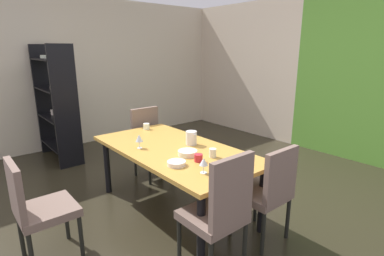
{
  "coord_description": "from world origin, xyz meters",
  "views": [
    {
      "loc": [
        2.7,
        -1.92,
        1.75
      ],
      "look_at": [
        0.1,
        0.25,
        0.85
      ],
      "focal_mm": 28.0,
      "sensor_mm": 36.0,
      "label": 1
    }
  ],
  "objects_px": {
    "wine_glass_near_shelf": "(139,138)",
    "serving_bowl_front": "(176,163)",
    "serving_bowl_near_window": "(188,153)",
    "cup_corner": "(146,126)",
    "cup_rear": "(198,158)",
    "chair_right_near": "(220,209)",
    "dining_table": "(175,154)",
    "chair_right_far": "(268,189)",
    "chair_head_near": "(36,206)",
    "display_shelf": "(56,102)",
    "wine_glass_center": "(204,162)",
    "chair_left_far": "(150,139)",
    "cup_east": "(213,153)",
    "pitcher_left": "(191,138)"
  },
  "relations": [
    {
      "from": "chair_head_near",
      "to": "cup_east",
      "type": "relative_size",
      "value": 10.62
    },
    {
      "from": "chair_right_far",
      "to": "cup_rear",
      "type": "xyz_separation_m",
      "value": [
        -0.53,
        -0.37,
        0.24
      ]
    },
    {
      "from": "chair_right_far",
      "to": "chair_head_near",
      "type": "xyz_separation_m",
      "value": [
        -1.02,
        -1.68,
        -0.0
      ]
    },
    {
      "from": "display_shelf",
      "to": "cup_corner",
      "type": "xyz_separation_m",
      "value": [
        1.67,
        0.63,
        -0.16
      ]
    },
    {
      "from": "serving_bowl_near_window",
      "to": "pitcher_left",
      "type": "distance_m",
      "value": 0.35
    },
    {
      "from": "chair_head_near",
      "to": "chair_left_far",
      "type": "bearing_deg",
      "value": 119.77
    },
    {
      "from": "chair_left_far",
      "to": "serving_bowl_near_window",
      "type": "relative_size",
      "value": 4.97
    },
    {
      "from": "dining_table",
      "to": "chair_left_far",
      "type": "height_order",
      "value": "chair_left_far"
    },
    {
      "from": "chair_right_near",
      "to": "pitcher_left",
      "type": "relative_size",
      "value": 6.58
    },
    {
      "from": "wine_glass_near_shelf",
      "to": "wine_glass_center",
      "type": "relative_size",
      "value": 1.13
    },
    {
      "from": "dining_table",
      "to": "chair_left_far",
      "type": "relative_size",
      "value": 2.05
    },
    {
      "from": "wine_glass_near_shelf",
      "to": "chair_right_far",
      "type": "bearing_deg",
      "value": 25.99
    },
    {
      "from": "display_shelf",
      "to": "chair_right_near",
      "type": "bearing_deg",
      "value": 2.49
    },
    {
      "from": "serving_bowl_front",
      "to": "cup_corner",
      "type": "bearing_deg",
      "value": 160.21
    },
    {
      "from": "chair_right_near",
      "to": "pitcher_left",
      "type": "distance_m",
      "value": 1.13
    },
    {
      "from": "pitcher_left",
      "to": "cup_corner",
      "type": "bearing_deg",
      "value": -177.42
    },
    {
      "from": "serving_bowl_near_window",
      "to": "cup_corner",
      "type": "height_order",
      "value": "cup_corner"
    },
    {
      "from": "chair_right_near",
      "to": "chair_right_far",
      "type": "bearing_deg",
      "value": 0.71
    },
    {
      "from": "chair_right_far",
      "to": "display_shelf",
      "type": "distance_m",
      "value": 3.61
    },
    {
      "from": "wine_glass_near_shelf",
      "to": "serving_bowl_front",
      "type": "distance_m",
      "value": 0.65
    },
    {
      "from": "chair_left_far",
      "to": "cup_east",
      "type": "xyz_separation_m",
      "value": [
        1.46,
        -0.19,
        0.24
      ]
    },
    {
      "from": "dining_table",
      "to": "display_shelf",
      "type": "bearing_deg",
      "value": -169.61
    },
    {
      "from": "display_shelf",
      "to": "serving_bowl_front",
      "type": "bearing_deg",
      "value": 3.53
    },
    {
      "from": "serving_bowl_front",
      "to": "cup_east",
      "type": "bearing_deg",
      "value": 82.28
    },
    {
      "from": "chair_head_near",
      "to": "cup_rear",
      "type": "relative_size",
      "value": 11.6
    },
    {
      "from": "chair_right_near",
      "to": "cup_corner",
      "type": "relative_size",
      "value": 12.54
    },
    {
      "from": "cup_rear",
      "to": "chair_right_near",
      "type": "bearing_deg",
      "value": -24.5
    },
    {
      "from": "chair_left_far",
      "to": "chair_right_near",
      "type": "bearing_deg",
      "value": 72.83
    },
    {
      "from": "chair_left_far",
      "to": "serving_bowl_near_window",
      "type": "bearing_deg",
      "value": 74.79
    },
    {
      "from": "chair_head_near",
      "to": "pitcher_left",
      "type": "bearing_deg",
      "value": 87.85
    },
    {
      "from": "serving_bowl_front",
      "to": "pitcher_left",
      "type": "xyz_separation_m",
      "value": [
        -0.38,
        0.49,
        0.06
      ]
    },
    {
      "from": "display_shelf",
      "to": "serving_bowl_near_window",
      "type": "distance_m",
      "value": 2.82
    },
    {
      "from": "chair_right_near",
      "to": "display_shelf",
      "type": "height_order",
      "value": "display_shelf"
    },
    {
      "from": "display_shelf",
      "to": "cup_rear",
      "type": "xyz_separation_m",
      "value": [
        2.97,
        0.4,
        -0.17
      ]
    },
    {
      "from": "chair_right_near",
      "to": "pitcher_left",
      "type": "xyz_separation_m",
      "value": [
        -0.97,
        0.52,
        0.25
      ]
    },
    {
      "from": "display_shelf",
      "to": "cup_rear",
      "type": "bearing_deg",
      "value": 7.62
    },
    {
      "from": "chair_right_far",
      "to": "cup_east",
      "type": "relative_size",
      "value": 10.78
    },
    {
      "from": "serving_bowl_front",
      "to": "pitcher_left",
      "type": "bearing_deg",
      "value": 127.75
    },
    {
      "from": "chair_left_far",
      "to": "wine_glass_center",
      "type": "bearing_deg",
      "value": 73.08
    },
    {
      "from": "chair_right_far",
      "to": "cup_corner",
      "type": "distance_m",
      "value": 1.86
    },
    {
      "from": "display_shelf",
      "to": "wine_glass_center",
      "type": "xyz_separation_m",
      "value": [
        3.2,
        0.26,
        -0.1
      ]
    },
    {
      "from": "serving_bowl_front",
      "to": "cup_east",
      "type": "xyz_separation_m",
      "value": [
        0.05,
        0.4,
        0.02
      ]
    },
    {
      "from": "wine_glass_center",
      "to": "display_shelf",
      "type": "bearing_deg",
      "value": -175.44
    },
    {
      "from": "wine_glass_center",
      "to": "chair_head_near",
      "type": "bearing_deg",
      "value": -121.75
    },
    {
      "from": "pitcher_left",
      "to": "serving_bowl_front",
      "type": "bearing_deg",
      "value": -52.25
    },
    {
      "from": "serving_bowl_near_window",
      "to": "cup_rear",
      "type": "bearing_deg",
      "value": -8.15
    },
    {
      "from": "dining_table",
      "to": "chair_right_far",
      "type": "distance_m",
      "value": 1.05
    },
    {
      "from": "cup_rear",
      "to": "pitcher_left",
      "type": "distance_m",
      "value": 0.51
    },
    {
      "from": "chair_right_far",
      "to": "serving_bowl_near_window",
      "type": "relative_size",
      "value": 4.86
    },
    {
      "from": "chair_right_near",
      "to": "serving_bowl_front",
      "type": "distance_m",
      "value": 0.62
    }
  ]
}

